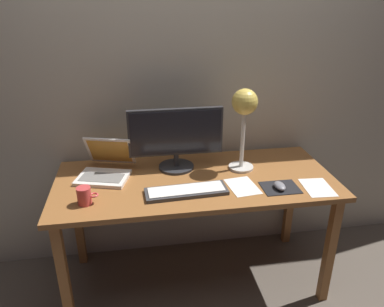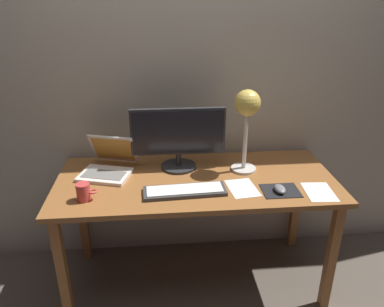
% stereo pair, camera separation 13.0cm
% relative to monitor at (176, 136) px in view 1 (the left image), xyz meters
% --- Properties ---
extents(ground_plane, '(4.80, 4.80, 0.00)m').
position_rel_monitor_xyz_m(ground_plane, '(0.09, -0.15, -0.95)').
color(ground_plane, brown).
rests_on(ground_plane, ground).
extents(back_wall, '(4.80, 0.06, 2.60)m').
position_rel_monitor_xyz_m(back_wall, '(0.09, 0.25, 0.35)').
color(back_wall, '#B2A893').
rests_on(back_wall, ground).
extents(desk, '(1.60, 0.70, 0.74)m').
position_rel_monitor_xyz_m(desk, '(0.09, -0.15, -0.29)').
color(desk, '#935B2D').
rests_on(desk, ground).
extents(monitor, '(0.56, 0.21, 0.38)m').
position_rel_monitor_xyz_m(monitor, '(0.00, 0.00, 0.00)').
color(monitor, '#28282B').
rests_on(monitor, desk).
extents(keyboard_main, '(0.45, 0.16, 0.03)m').
position_rel_monitor_xyz_m(keyboard_main, '(0.02, -0.31, -0.19)').
color(keyboard_main, '#38383A').
rests_on(keyboard_main, desk).
extents(laptop, '(0.36, 0.38, 0.21)m').
position_rel_monitor_xyz_m(laptop, '(-0.41, -0.01, -0.15)').
color(laptop, silver).
rests_on(laptop, desk).
extents(desk_lamp, '(0.15, 0.15, 0.49)m').
position_rel_monitor_xyz_m(desk_lamp, '(0.39, -0.07, 0.16)').
color(desk_lamp, beige).
rests_on(desk_lamp, desk).
extents(mousepad, '(0.20, 0.16, 0.00)m').
position_rel_monitor_xyz_m(mousepad, '(0.53, -0.34, -0.20)').
color(mousepad, black).
rests_on(mousepad, desk).
extents(mouse, '(0.06, 0.10, 0.03)m').
position_rel_monitor_xyz_m(mouse, '(0.52, -0.35, -0.19)').
color(mouse, slate).
rests_on(mouse, mousepad).
extents(coffee_mug, '(0.11, 0.07, 0.09)m').
position_rel_monitor_xyz_m(coffee_mug, '(-0.51, -0.34, -0.16)').
color(coffee_mug, '#CC3F3F').
rests_on(coffee_mug, desk).
extents(paper_sheet_near_mouse, '(0.16, 0.22, 0.00)m').
position_rel_monitor_xyz_m(paper_sheet_near_mouse, '(0.74, -0.37, -0.21)').
color(paper_sheet_near_mouse, white).
rests_on(paper_sheet_near_mouse, desk).
extents(paper_sheet_by_keyboard, '(0.17, 0.23, 0.00)m').
position_rel_monitor_xyz_m(paper_sheet_by_keyboard, '(0.33, -0.29, -0.21)').
color(paper_sheet_by_keyboard, white).
rests_on(paper_sheet_by_keyboard, desk).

